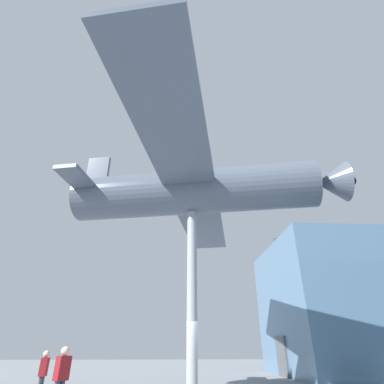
{
  "coord_description": "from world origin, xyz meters",
  "views": [
    {
      "loc": [
        12.06,
        -0.71,
        1.66
      ],
      "look_at": [
        0.0,
        0.0,
        7.93
      ],
      "focal_mm": 28.0,
      "sensor_mm": 36.0,
      "label": 1
    }
  ],
  "objects": [
    {
      "name": "glass_pavilion_left",
      "position": [
        -9.19,
        13.3,
        4.17
      ],
      "size": [
        9.62,
        14.1,
        8.93
      ],
      "color": "slate",
      "rests_on": "ground_plane"
    },
    {
      "name": "visitor_person",
      "position": [
        1.84,
        -3.86,
        0.97
      ],
      "size": [
        0.46,
        0.4,
        1.68
      ],
      "rotation": [
        0.0,
        0.0,
        2.58
      ],
      "color": "#2D3D56",
      "rests_on": "ground_plane"
    },
    {
      "name": "visitor_second",
      "position": [
        -0.62,
        -5.27,
        0.88
      ],
      "size": [
        0.42,
        0.26,
        1.56
      ],
      "rotation": [
        0.0,
        0.0,
        0.12
      ],
      "color": "#383842",
      "rests_on": "ground_plane"
    },
    {
      "name": "suspended_airplane",
      "position": [
        0.06,
        0.29,
        7.94
      ],
      "size": [
        16.95,
        12.6,
        3.31
      ],
      "rotation": [
        0.0,
        0.0,
        -0.21
      ],
      "color": "#4C5666",
      "rests_on": "support_pylon_central"
    },
    {
      "name": "support_pylon_central",
      "position": [
        0.0,
        0.0,
        3.46
      ],
      "size": [
        0.4,
        0.4,
        6.92
      ],
      "color": "#999EA3",
      "rests_on": "ground_plane"
    }
  ]
}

